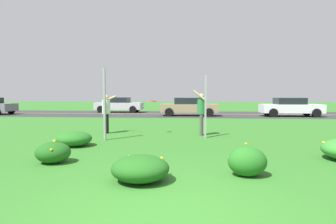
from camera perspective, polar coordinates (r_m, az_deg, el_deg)
ground_plane at (r=13.96m, az=3.78°, el=-3.22°), size 120.00×120.00×0.00m
highway_strip at (r=24.15m, az=4.42°, el=-0.43°), size 120.00×8.82×0.01m
highway_center_stripe at (r=24.15m, az=4.42°, el=-0.42°), size 120.00×0.16×0.00m
daylily_clump_mid_right at (r=7.15m, az=-22.76°, el=-7.74°), size 0.83×0.75×0.54m
daylily_clump_mid_center at (r=5.25m, az=-5.77°, el=-11.57°), size 1.09×1.04×0.49m
daylily_clump_front_right at (r=5.76m, az=16.13°, el=-9.82°), size 0.76×0.62×0.63m
daylily_clump_front_left at (r=9.26m, az=-18.88°, el=-5.27°), size 1.10×1.04×0.47m
sign_post_near_path at (r=10.11m, az=-13.06°, el=1.56°), size 0.07×0.10×2.59m
sign_post_by_roadside at (r=10.51m, az=7.78°, el=1.10°), size 0.07×0.10×2.38m
person_thrower_white_shirt at (r=11.97m, az=-12.69°, el=0.33°), size 0.57×0.50×1.64m
person_catcher_green_shirt at (r=11.16m, az=6.94°, el=0.38°), size 0.53×0.50×1.84m
frisbee_red at (r=11.48m, az=-3.04°, el=2.31°), size 0.25×0.25×0.09m
car_silver_center_left at (r=27.07m, az=-10.16°, el=1.50°), size 4.50×2.00×1.45m
car_tan_center_right at (r=22.13m, az=4.37°, el=1.13°), size 4.50×2.00×1.45m
car_white_rightmost at (r=23.38m, az=24.08°, el=0.97°), size 4.50×2.00×1.45m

